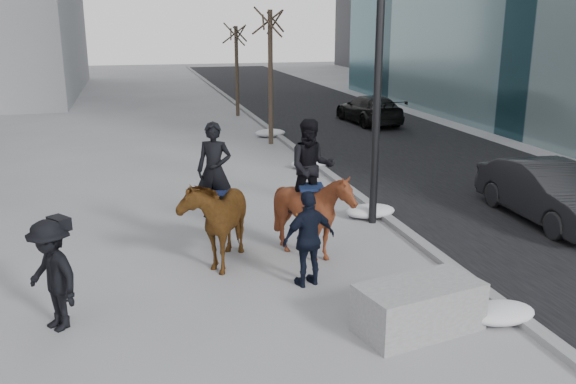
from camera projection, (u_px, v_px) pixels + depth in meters
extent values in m
plane|color=gray|center=(305.00, 292.00, 10.73)|extent=(120.00, 120.00, 0.00)
cube|color=black|center=(417.00, 155.00, 21.73)|extent=(8.00, 90.00, 0.01)
cube|color=gray|center=(309.00, 159.00, 20.76)|extent=(0.25, 90.00, 0.12)
cube|color=#99989B|center=(419.00, 307.00, 9.32)|extent=(2.06, 1.33, 0.76)
imported|color=black|center=(549.00, 192.00, 14.37)|extent=(1.61, 4.29, 1.40)
imported|color=black|center=(369.00, 109.00, 28.17)|extent=(2.06, 4.62, 1.32)
imported|color=#48280E|center=(217.00, 217.00, 11.89)|extent=(1.72, 2.34, 1.80)
imported|color=black|center=(214.00, 170.00, 11.79)|extent=(0.81, 0.68, 1.88)
cube|color=#0E1534|center=(215.00, 190.00, 11.89)|extent=(0.66, 0.70, 0.06)
imported|color=#4B210F|center=(313.00, 214.00, 12.04)|extent=(1.72, 1.87, 1.82)
imported|color=black|center=(311.00, 167.00, 11.93)|extent=(1.03, 0.86, 1.90)
cube|color=#101C3D|center=(311.00, 187.00, 12.04)|extent=(0.57, 0.63, 0.06)
imported|color=black|center=(309.00, 239.00, 10.79)|extent=(1.10, 0.66, 1.75)
cylinder|color=#C05C0B|center=(298.00, 215.00, 11.22)|extent=(0.04, 0.18, 0.07)
imported|color=black|center=(52.00, 276.00, 9.23)|extent=(1.20, 1.30, 1.75)
cube|color=black|center=(59.00, 223.00, 9.30)|extent=(0.39, 0.42, 0.20)
cylinder|color=black|center=(380.00, 26.00, 13.21)|extent=(0.18, 0.18, 9.00)
ellipsoid|color=silver|center=(309.00, 164.00, 19.69)|extent=(1.21, 0.77, 0.31)
ellipsoid|color=silver|center=(370.00, 211.00, 14.77)|extent=(1.22, 0.78, 0.31)
ellipsoid|color=silver|center=(270.00, 133.00, 25.04)|extent=(1.26, 0.80, 0.32)
ellipsoid|color=silver|center=(500.00, 313.00, 9.64)|extent=(1.15, 0.73, 0.29)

